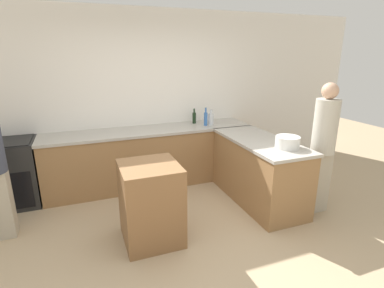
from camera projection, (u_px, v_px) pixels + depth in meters
ground_plane at (192, 247)px, 3.27m from camera, size 14.00×14.00×0.00m
wall_back at (144, 97)px, 4.82m from camera, size 8.00×0.06×2.70m
counter_back at (151, 157)px, 4.76m from camera, size 3.23×0.67×0.90m
counter_peninsula at (258, 170)px, 4.21m from camera, size 0.69×1.60×0.90m
range_oven at (9, 174)px, 4.08m from camera, size 0.74×0.65×0.92m
island_table at (151, 203)px, 3.30m from camera, size 0.62×0.65×0.90m
mixing_bowl at (287, 142)px, 3.71m from camera, size 0.30×0.30×0.15m
water_bottle_blue at (206, 118)px, 4.84m from camera, size 0.06×0.06×0.29m
vinegar_bottle_clear at (211, 119)px, 4.88m from camera, size 0.09×0.09×0.25m
wine_bottle_dark at (194, 117)px, 5.00m from camera, size 0.06×0.06×0.25m
person_at_peninsula at (323, 144)px, 3.79m from camera, size 0.29×0.29×1.70m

